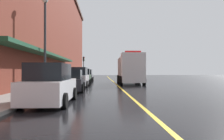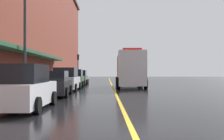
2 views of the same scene
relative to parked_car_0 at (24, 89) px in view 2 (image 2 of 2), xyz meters
name	(u,v)px [view 2 (image 2 of 2)]	position (x,y,z in m)	size (l,w,h in m)	color
ground_plane	(112,85)	(4.04, 20.92, -0.85)	(112.00, 112.00, 0.00)	black
sidewalk_left	(61,84)	(-2.16, 20.92, -0.78)	(2.40, 70.00, 0.15)	gray
lane_center_stripe	(112,85)	(4.04, 20.92, -0.85)	(0.16, 70.00, 0.01)	gold
brick_building_left	(9,13)	(-8.02, 19.91, 7.66)	(10.48, 64.00, 17.01)	maroon
parked_car_0	(24,89)	(0.00, 0.00, 0.00)	(2.02, 4.32, 1.84)	silver
parked_car_1	(54,84)	(0.06, 5.91, -0.10)	(2.08, 4.19, 1.61)	black
parked_car_2	(66,80)	(0.03, 10.99, 0.02)	(2.16, 4.35, 1.90)	silver
parked_car_3	(74,79)	(0.08, 16.08, -0.01)	(2.11, 4.47, 1.81)	#2D5133
parked_car_4	(80,78)	(0.06, 21.82, -0.03)	(2.03, 4.28, 1.77)	#595B60
box_truck	(130,70)	(5.76, 15.57, 0.91)	(2.92, 8.12, 3.70)	silver
parking_meter_0	(63,76)	(-1.31, 17.39, 0.21)	(0.14, 0.18, 1.33)	#4C4C51
parking_meter_1	(41,79)	(-1.31, 8.13, 0.21)	(0.14, 0.18, 1.33)	#4C4C51
street_lamp_left	(25,28)	(-1.91, 6.22, 3.55)	(0.44, 0.44, 6.94)	#33383D
traffic_light_near	(78,62)	(-1.25, 32.20, 2.30)	(0.38, 0.36, 4.30)	#232326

